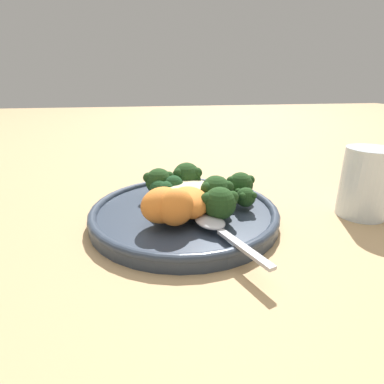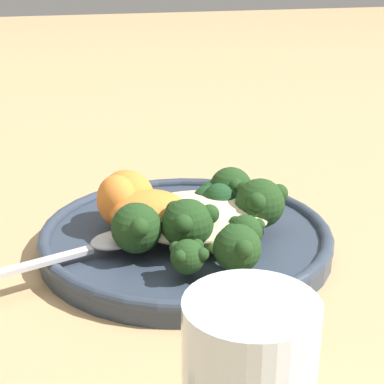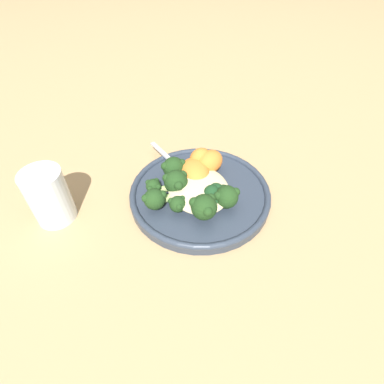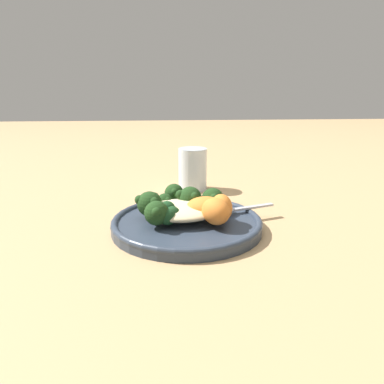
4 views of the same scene
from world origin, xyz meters
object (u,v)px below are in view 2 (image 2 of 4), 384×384
broccoli_stalk_2 (187,223)px  broccoli_stalk_6 (244,206)px  broccoli_stalk_7 (224,192)px  spoon (103,244)px  broccoli_stalk_3 (226,244)px  broccoli_stalk_4 (223,227)px  sweet_potato_chunk_2 (118,201)px  broccoli_stalk_0 (142,227)px  broccoli_stalk_1 (184,244)px  sweet_potato_chunk_1 (150,213)px  plate (186,239)px  sweet_potato_chunk_0 (128,194)px  kale_tuft (219,197)px  broccoli_stalk_5 (242,214)px  quinoa_mound (198,216)px

broccoli_stalk_2 → broccoli_stalk_6: size_ratio=0.75×
broccoli_stalk_7 → spoon: bearing=-177.3°
broccoli_stalk_3 → broccoli_stalk_4: size_ratio=1.38×
broccoli_stalk_6 → spoon: broccoli_stalk_6 is taller
sweet_potato_chunk_2 → broccoli_stalk_3: bearing=128.1°
broccoli_stalk_0 → broccoli_stalk_2: broccoli_stalk_2 is taller
broccoli_stalk_3 → broccoli_stalk_1: bearing=-136.0°
broccoli_stalk_1 → sweet_potato_chunk_1: sweet_potato_chunk_1 is taller
broccoli_stalk_1 → broccoli_stalk_0: bearing=-124.0°
broccoli_stalk_3 → broccoli_stalk_6: bearing=135.2°
plate → broccoli_stalk_3: broccoli_stalk_3 is taller
spoon → sweet_potato_chunk_0: bearing=-136.2°
broccoli_stalk_4 → broccoli_stalk_6: size_ratio=0.74×
broccoli_stalk_6 → sweet_potato_chunk_0: same height
plate → broccoli_stalk_2: size_ratio=2.83×
kale_tuft → plate: bearing=32.0°
plate → sweet_potato_chunk_2: (0.06, -0.02, 0.03)m
broccoli_stalk_4 → kale_tuft: bearing=130.1°
plate → spoon: 0.08m
broccoli_stalk_5 → broccoli_stalk_3: bearing=-96.7°
plate → broccoli_stalk_7: (-0.04, -0.03, 0.03)m
broccoli_stalk_0 → broccoli_stalk_4: (-0.07, 0.00, -0.01)m
plate → broccoli_stalk_6: 0.06m
broccoli_stalk_1 → kale_tuft: bearing=152.4°
broccoli_stalk_5 → sweet_potato_chunk_2: 0.11m
broccoli_stalk_0 → broccoli_stalk_1: (-0.03, 0.02, -0.01)m
broccoli_stalk_7 → sweet_potato_chunk_2: (0.10, 0.01, 0.00)m
plate → quinoa_mound: quinoa_mound is taller
plate → sweet_potato_chunk_1: 0.04m
broccoli_stalk_3 → broccoli_stalk_4: bearing=150.9°
broccoli_stalk_6 → sweet_potato_chunk_0: size_ratio=2.27×
quinoa_mound → broccoli_stalk_7: broccoli_stalk_7 is taller
broccoli_stalk_3 → spoon: size_ratio=0.97×
broccoli_stalk_0 → broccoli_stalk_5: bearing=143.6°
broccoli_stalk_0 → sweet_potato_chunk_0: sweet_potato_chunk_0 is taller
plate → sweet_potato_chunk_1: sweet_potato_chunk_1 is taller
broccoli_stalk_2 → kale_tuft: 0.07m
quinoa_mound → broccoli_stalk_2: bearing=61.0°
broccoli_stalk_1 → broccoli_stalk_5: (-0.06, -0.04, 0.00)m
broccoli_stalk_7 → kale_tuft: 0.01m
sweet_potato_chunk_2 → kale_tuft: (-0.09, -0.00, -0.01)m
broccoli_stalk_5 → broccoli_stalk_4: bearing=-116.4°
broccoli_stalk_6 → kale_tuft: broccoli_stalk_6 is taller
plate → broccoli_stalk_0: bearing=32.7°
broccoli_stalk_6 → broccoli_stalk_7: 0.04m
sweet_potato_chunk_1 → broccoli_stalk_5: bearing=172.4°
kale_tuft → broccoli_stalk_5: bearing=106.1°
broccoli_stalk_4 → sweet_potato_chunk_1: (0.06, -0.03, 0.01)m
broccoli_stalk_1 → broccoli_stalk_6: (-0.07, -0.05, 0.01)m
plate → kale_tuft: 0.05m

